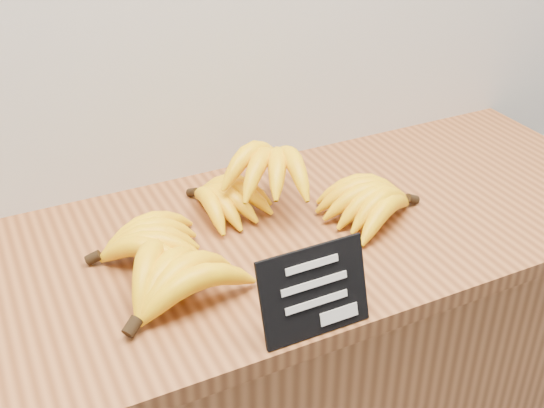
% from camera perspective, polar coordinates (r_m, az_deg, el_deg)
% --- Properties ---
extents(counter_top, '(1.45, 0.54, 0.03)m').
position_cam_1_polar(counter_top, '(1.16, -1.08, -3.27)').
color(counter_top, '#97592E').
rests_on(counter_top, counter).
extents(chalkboard_sign, '(0.16, 0.04, 0.12)m').
position_cam_1_polar(chalkboard_sign, '(0.94, 3.57, -7.34)').
color(chalkboard_sign, black).
rests_on(chalkboard_sign, counter_top).
extents(banana_pile, '(0.58, 0.33, 0.11)m').
position_cam_1_polar(banana_pile, '(1.12, -2.72, -1.28)').
color(banana_pile, yellow).
rests_on(banana_pile, counter_top).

